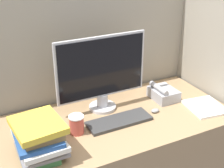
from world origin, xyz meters
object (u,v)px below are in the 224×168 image
monitor (102,73)px  desk_telephone (163,93)px  coffee_cup (77,124)px  book_stack (39,138)px  mouse (155,111)px  keyboard (119,121)px

monitor → desk_telephone: monitor is taller
coffee_cup → book_stack: book_stack is taller
monitor → mouse: 0.42m
monitor → coffee_cup: size_ratio=5.39×
mouse → coffee_cup: bearing=178.7°
mouse → coffee_cup: (-0.53, 0.01, 0.04)m
mouse → coffee_cup: size_ratio=0.51×
keyboard → desk_telephone: bearing=17.6°
mouse → desk_telephone: size_ratio=0.29×
desk_telephone → keyboard: bearing=-162.4°
keyboard → desk_telephone: 0.44m
keyboard → book_stack: size_ratio=1.31×
mouse → desk_telephone: bearing=40.8°
desk_telephone → coffee_cup: bearing=-170.2°
coffee_cup → book_stack: size_ratio=0.36×
monitor → mouse: monitor is taller
keyboard → book_stack: (-0.51, -0.10, 0.10)m
keyboard → mouse: size_ratio=7.12×
keyboard → monitor: bearing=94.8°
coffee_cup → keyboard: bearing=-2.8°
coffee_cup → desk_telephone: bearing=9.8°
monitor → coffee_cup: bearing=-142.7°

